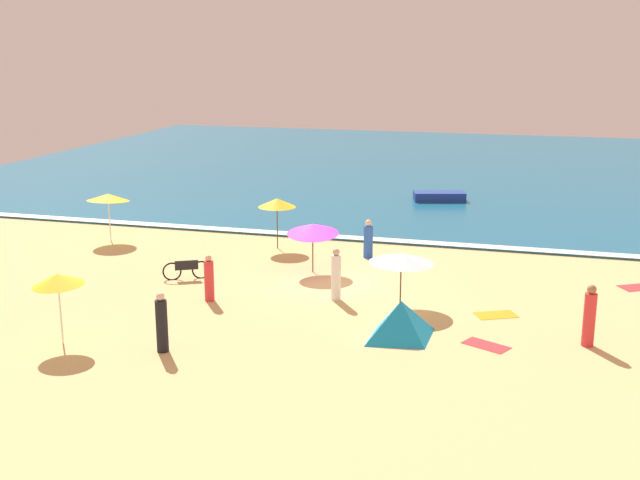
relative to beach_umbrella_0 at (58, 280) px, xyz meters
The scene contains 19 objects.
ground_plane 10.59m from the beach_umbrella_0, 54.79° to the left, with size 60.00×60.00×0.00m, color #D8B775.
ocean_water 37.04m from the beach_umbrella_0, 80.67° to the left, with size 60.00×44.00×0.10m, color #196084.
wave_breaker_foam 16.08m from the beach_umbrella_0, 67.94° to the left, with size 57.00×0.70×0.01m, color white.
beach_umbrella_0 is the anchor object (origin of this frame).
beach_umbrella_1 10.98m from the beach_umbrella_0, 33.71° to the left, with size 2.53×2.52×1.91m.
beach_umbrella_2 12.77m from the beach_umbrella_0, 113.68° to the left, with size 2.15×2.16×2.24m.
beach_umbrella_3 10.63m from the beach_umbrella_0, 61.32° to the left, with size 2.30×2.32×2.05m.
beach_umbrella_4 12.70m from the beach_umbrella_0, 78.18° to the left, with size 2.02×2.02×2.22m.
beach_tent 10.26m from the beach_umbrella_0, 18.35° to the left, with size 2.52×2.55×1.19m.
parked_bicycle 7.33m from the beach_umbrella_0, 83.99° to the left, with size 1.64×0.90×0.76m.
beachgoer_0 5.74m from the beach_umbrella_0, 62.27° to the left, with size 0.45×0.45×1.65m.
beachgoer_3 3.37m from the beach_umbrella_0, ahead, with size 0.48×0.48×1.81m.
beachgoer_5 15.70m from the beach_umbrella_0, 15.06° to the left, with size 0.40×0.40×1.89m.
beachgoer_6 9.32m from the beach_umbrella_0, 42.41° to the left, with size 0.46×0.46×1.86m.
beachgoer_7 13.83m from the beach_umbrella_0, 60.74° to the left, with size 0.47×0.47×1.62m.
beach_towel_0 20.21m from the beach_umbrella_0, 31.64° to the left, with size 1.40×1.27×0.01m.
beach_towel_1 12.81m from the beach_umbrella_0, 14.92° to the left, with size 1.52×1.22×0.01m.
beach_towel_3 13.91m from the beach_umbrella_0, 26.30° to the left, with size 1.55×1.30×0.01m.
small_boat_0 25.90m from the beach_umbrella_0, 71.73° to the left, with size 3.04×1.86×0.49m.
Camera 1 is at (7.41, -27.92, 8.81)m, focal length 44.61 mm.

